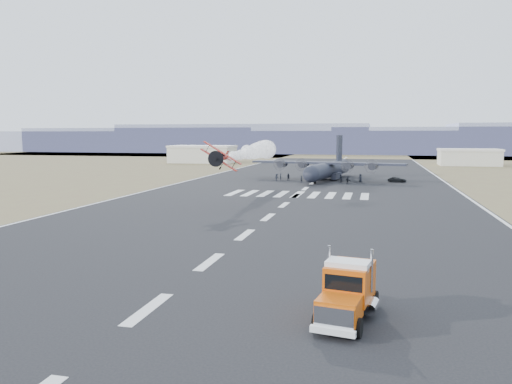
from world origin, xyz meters
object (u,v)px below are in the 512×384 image
(crew_f, at_px, (348,180))
(crew_g, at_px, (301,179))
(crew_b, at_px, (341,179))
(crew_e, at_px, (360,178))
(hangar_right, at_px, (469,157))
(crew_h, at_px, (288,177))
(hangar_left, at_px, (203,154))
(crew_a, at_px, (281,177))
(aerobatic_biplane, at_px, (220,157))
(transport_aircraft, at_px, (328,168))
(crew_d, at_px, (324,177))
(crew_c, at_px, (277,177))
(semi_truck, at_px, (348,290))
(support_vehicle, at_px, (397,180))

(crew_f, xyz_separation_m, crew_g, (-10.48, 0.93, 0.00))
(crew_b, xyz_separation_m, crew_f, (1.73, -2.74, -0.13))
(crew_e, height_order, crew_f, crew_e)
(hangar_right, xyz_separation_m, crew_h, (-52.37, -72.92, -2.15))
(hangar_left, distance_m, crew_e, 92.17)
(hangar_left, bearing_deg, crew_a, -57.22)
(aerobatic_biplane, height_order, crew_h, aerobatic_biplane)
(crew_e, height_order, crew_g, crew_e)
(crew_a, distance_m, crew_h, 1.93)
(hangar_left, xyz_separation_m, transport_aircraft, (54.67, -63.48, -0.63))
(crew_e, bearing_deg, crew_h, -138.30)
(crew_d, xyz_separation_m, crew_e, (8.55, -0.94, 0.11))
(aerobatic_biplane, distance_m, crew_c, 45.84)
(semi_truck, relative_size, crew_g, 5.07)
(crew_f, distance_m, crew_h, 15.09)
(crew_c, relative_size, crew_g, 1.06)
(transport_aircraft, xyz_separation_m, crew_e, (7.76, -4.28, -1.86))
(support_vehicle, bearing_deg, crew_f, 132.20)
(hangar_right, height_order, crew_a, hangar_right)
(crew_d, height_order, crew_e, crew_e)
(aerobatic_biplane, xyz_separation_m, crew_e, (18.85, 47.30, -6.67))
(hangar_left, height_order, crew_e, hangar_left)
(hangar_right, bearing_deg, crew_f, -116.07)
(crew_g, bearing_deg, support_vehicle, 58.20)
(transport_aircraft, distance_m, crew_h, 10.25)
(semi_truck, xyz_separation_m, aerobatic_biplane, (-20.67, 40.68, 5.84))
(aerobatic_biplane, distance_m, crew_f, 45.59)
(transport_aircraft, distance_m, crew_g, 10.30)
(hangar_left, height_order, hangar_right, hangar_left)
(aerobatic_biplane, xyz_separation_m, crew_h, (2.05, 47.15, -6.73))
(crew_a, distance_m, crew_c, 1.94)
(hangar_left, distance_m, crew_d, 85.88)
(crew_g, bearing_deg, crew_c, -158.66)
(hangar_right, relative_size, crew_f, 12.97)
(crew_b, height_order, crew_c, crew_b)
(crew_f, bearing_deg, transport_aircraft, -20.38)
(hangar_left, relative_size, crew_c, 14.55)
(hangar_left, height_order, semi_truck, hangar_left)
(transport_aircraft, relative_size, crew_c, 22.10)
(crew_a, height_order, crew_g, crew_a)
(crew_g, bearing_deg, crew_h, 173.79)
(semi_truck, bearing_deg, crew_f, 102.45)
(hangar_right, distance_m, support_vehicle, 76.02)
(semi_truck, height_order, support_vehicle, semi_truck)
(crew_f, bearing_deg, crew_c, 30.04)
(hangar_left, xyz_separation_m, crew_c, (43.12, -69.73, -2.57))
(hangar_right, relative_size, crew_c, 12.17)
(crew_a, relative_size, crew_h, 0.99)
(support_vehicle, distance_m, crew_g, 22.22)
(semi_truck, relative_size, crew_b, 4.38)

